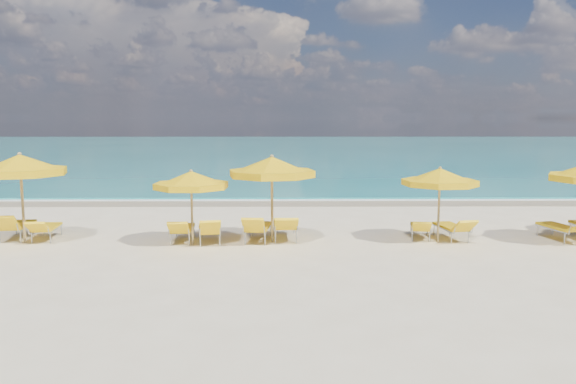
{
  "coord_description": "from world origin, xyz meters",
  "views": [
    {
      "loc": [
        -0.15,
        -15.81,
        3.48
      ],
      "look_at": [
        0.0,
        1.5,
        1.2
      ],
      "focal_mm": 35.0,
      "sensor_mm": 36.0,
      "label": 1
    }
  ],
  "objects": [
    {
      "name": "ocean",
      "position": [
        0.0,
        48.0,
        0.0
      ],
      "size": [
        120.0,
        80.0,
        0.3
      ],
      "primitive_type": "cube",
      "color": "#167F80",
      "rests_on": "ground"
    },
    {
      "name": "lounger_6_left",
      "position": [
        7.82,
        -0.02,
        0.21
      ],
      "size": [
        0.94,
        1.92,
        0.67
      ],
      "rotation": [
        0.0,
        0.0,
        0.2
      ],
      "color": "#A5A8AD",
      "rests_on": "ground"
    },
    {
      "name": "whitecap_far",
      "position": [
        8.0,
        24.0,
        0.0
      ],
      "size": [
        18.0,
        0.3,
        0.05
      ],
      "primitive_type": "cube",
      "color": "white",
      "rests_on": "ground"
    },
    {
      "name": "umbrella_2",
      "position": [
        -7.44,
        -0.25,
        2.17
      ],
      "size": [
        2.78,
        2.78,
        2.55
      ],
      "rotation": [
        0.0,
        0.0,
        -0.11
      ],
      "color": "tan",
      "rests_on": "ground"
    },
    {
      "name": "foam_line",
      "position": [
        0.0,
        8.2,
        0.0
      ],
      "size": [
        120.0,
        1.2,
        0.03
      ],
      "primitive_type": "cube",
      "color": "white",
      "rests_on": "ground"
    },
    {
      "name": "whitecap_near",
      "position": [
        -6.0,
        17.0,
        0.0
      ],
      "size": [
        14.0,
        0.36,
        0.05
      ],
      "primitive_type": "cube",
      "color": "white",
      "rests_on": "ground"
    },
    {
      "name": "lounger_3_left",
      "position": [
        -3.02,
        -0.1,
        0.21
      ],
      "size": [
        0.65,
        1.74,
        0.76
      ],
      "rotation": [
        0.0,
        0.0,
        0.04
      ],
      "color": "#A5A8AD",
      "rests_on": "ground"
    },
    {
      "name": "ground_plane",
      "position": [
        0.0,
        0.0,
        0.0
      ],
      "size": [
        120.0,
        120.0,
        0.0
      ],
      "primitive_type": "plane",
      "color": "beige"
    },
    {
      "name": "umbrella_4",
      "position": [
        -0.46,
        -0.27,
        2.12
      ],
      "size": [
        2.92,
        2.92,
        2.48
      ],
      "rotation": [
        0.0,
        0.0,
        -0.21
      ],
      "color": "tan",
      "rests_on": "ground"
    },
    {
      "name": "lounger_4_right",
      "position": [
        -0.09,
        0.22,
        0.24
      ],
      "size": [
        0.73,
        2.05,
        0.84
      ],
      "rotation": [
        0.0,
        0.0,
        0.03
      ],
      "color": "#A5A8AD",
      "rests_on": "ground"
    },
    {
      "name": "lounger_3_right",
      "position": [
        -2.24,
        -0.25,
        0.22
      ],
      "size": [
        0.85,
        1.79,
        0.82
      ],
      "rotation": [
        0.0,
        0.0,
        0.16
      ],
      "color": "#A5A8AD",
      "rests_on": "ground"
    },
    {
      "name": "lounger_4_left",
      "position": [
        -0.87,
        -0.05,
        0.23
      ],
      "size": [
        0.8,
        1.88,
        0.87
      ],
      "rotation": [
        0.0,
        0.0,
        -0.1
      ],
      "color": "#A5A8AD",
      "rests_on": "ground"
    },
    {
      "name": "wet_sand_band",
      "position": [
        0.0,
        7.4,
        0.0
      ],
      "size": [
        120.0,
        2.6,
        0.01
      ],
      "primitive_type": "cube",
      "color": "tan",
      "rests_on": "ground"
    },
    {
      "name": "lounger_5_right",
      "position": [
        4.72,
        0.08,
        0.21
      ],
      "size": [
        0.85,
        1.81,
        0.76
      ],
      "rotation": [
        0.0,
        0.0,
        0.17
      ],
      "color": "#A5A8AD",
      "rests_on": "ground"
    },
    {
      "name": "lounger_2_left",
      "position": [
        -7.88,
        0.28,
        0.23
      ],
      "size": [
        0.79,
        1.88,
        0.88
      ],
      "rotation": [
        0.0,
        0.0,
        0.09
      ],
      "color": "#A5A8AD",
      "rests_on": "ground"
    },
    {
      "name": "umbrella_5",
      "position": [
        4.23,
        -0.27,
        1.83
      ],
      "size": [
        2.65,
        2.65,
        2.15
      ],
      "rotation": [
        0.0,
        0.0,
        -0.3
      ],
      "color": "tan",
      "rests_on": "ground"
    },
    {
      "name": "lounger_5_left",
      "position": [
        3.85,
        0.23,
        0.2
      ],
      "size": [
        0.82,
        1.69,
        0.68
      ],
      "rotation": [
        0.0,
        0.0,
        -0.19
      ],
      "color": "#A5A8AD",
      "rests_on": "ground"
    },
    {
      "name": "umbrella_3",
      "position": [
        -2.66,
        -0.58,
        1.79
      ],
      "size": [
        2.67,
        2.67,
        2.1
      ],
      "rotation": [
        0.0,
        0.0,
        0.36
      ],
      "color": "tan",
      "rests_on": "ground"
    },
    {
      "name": "lounger_2_right",
      "position": [
        -6.99,
        0.15,
        0.21
      ],
      "size": [
        0.74,
        1.75,
        0.72
      ],
      "rotation": [
        0.0,
        0.0,
        0.11
      ],
      "color": "#A5A8AD",
      "rests_on": "ground"
    }
  ]
}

